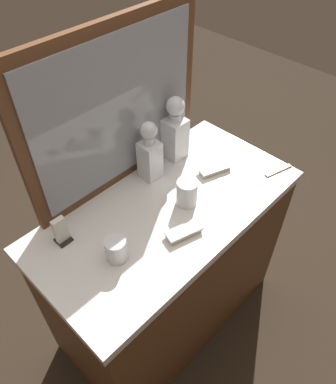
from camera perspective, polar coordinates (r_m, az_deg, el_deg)
ground_plane at (r=2.09m, az=0.00°, el=-17.71°), size 6.00×6.00×0.00m
dresser at (r=1.73m, az=0.00°, el=-11.50°), size 1.06×0.53×0.82m
dresser_mirror at (r=1.35m, az=-7.82°, el=12.25°), size 0.77×0.03×0.62m
crystal_decanter_far_right at (r=1.46m, az=-2.79°, el=5.50°), size 0.07×0.07×0.26m
crystal_decanter_far_left at (r=1.56m, az=1.07°, el=8.87°), size 0.09×0.09×0.28m
crystal_tumbler_rear at (r=1.24m, az=-7.89°, el=-8.77°), size 0.07×0.07×0.09m
crystal_tumbler_center at (r=1.39m, az=2.89°, el=-0.21°), size 0.08×0.08×0.10m
silver_brush_rear at (r=1.31m, az=2.43°, el=-6.09°), size 0.14×0.09×0.02m
silver_brush_left at (r=1.55m, az=7.15°, el=3.47°), size 0.15×0.09×0.02m
tortoiseshell_comb at (r=1.61m, az=16.44°, el=3.18°), size 0.13×0.06×0.01m
napkin_holder at (r=1.32m, az=-15.97°, el=-5.88°), size 0.05×0.05×0.11m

